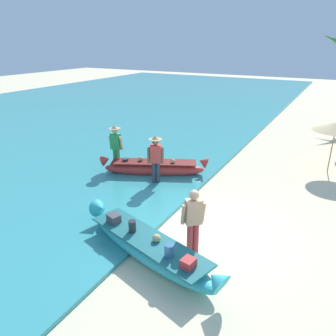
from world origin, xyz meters
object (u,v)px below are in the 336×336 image
(person_vendor_hatted, at_px, (156,157))
(person_vendor_assistant, at_px, (116,145))
(boat_cyan_foreground, at_px, (148,247))
(boat_red_midground, at_px, (154,168))
(person_tourist_customer, at_px, (193,219))

(person_vendor_hatted, relative_size, person_vendor_assistant, 1.00)
(boat_cyan_foreground, bearing_deg, boat_red_midground, 119.43)
(person_vendor_assistant, bearing_deg, boat_red_midground, 6.93)
(person_vendor_hatted, relative_size, person_tourist_customer, 1.08)
(boat_cyan_foreground, bearing_deg, person_vendor_hatted, 118.13)
(boat_red_midground, height_order, person_vendor_hatted, person_vendor_hatted)
(boat_red_midground, xyz_separation_m, person_tourist_customer, (3.16, -3.52, 0.61))
(boat_cyan_foreground, xyz_separation_m, boat_red_midground, (-2.34, 4.15, 0.02))
(boat_cyan_foreground, relative_size, person_vendor_assistant, 2.39)
(person_tourist_customer, height_order, person_vendor_assistant, person_vendor_assistant)
(person_vendor_hatted, height_order, person_vendor_assistant, person_vendor_hatted)
(boat_red_midground, bearing_deg, person_tourist_customer, -48.11)
(person_vendor_hatted, distance_m, person_tourist_customer, 3.93)
(boat_red_midground, bearing_deg, person_vendor_assistant, -173.07)
(boat_red_midground, height_order, person_vendor_assistant, person_vendor_assistant)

